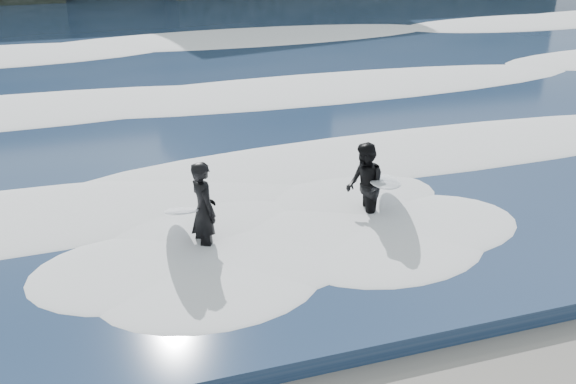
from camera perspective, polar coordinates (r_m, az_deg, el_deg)
name	(u,v)px	position (r m, az deg, el deg)	size (l,w,h in m)	color
sea	(133,33)	(32.87, -13.64, 13.58)	(90.00, 52.00, 0.30)	navy
foam_near	(221,180)	(13.62, -5.93, 1.03)	(60.00, 3.20, 0.20)	white
foam_mid	(172,95)	(20.17, -10.26, 8.44)	(60.00, 4.00, 0.24)	white
foam_far	(141,42)	(28.90, -12.95, 12.91)	(60.00, 4.80, 0.30)	white
surfer_left	(199,211)	(11.11, -7.88, -1.67)	(0.96, 1.94, 1.81)	black
surfer_right	(368,186)	(12.21, 7.09, 0.55)	(1.52, 2.27, 1.70)	black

